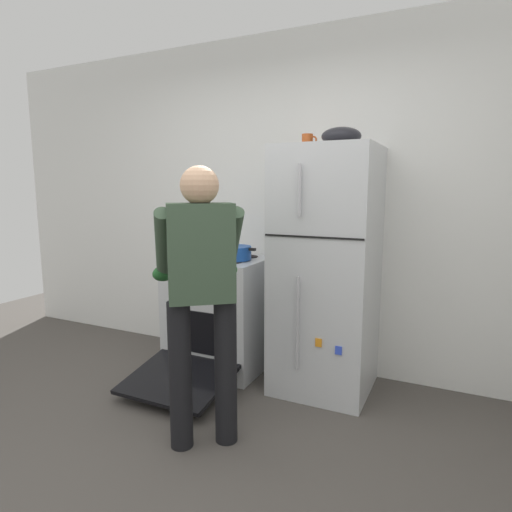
{
  "coord_description": "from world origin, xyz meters",
  "views": [
    {
      "loc": [
        1.31,
        -1.42,
        1.48
      ],
      "look_at": [
        0.0,
        1.32,
        1.0
      ],
      "focal_mm": 30.23,
      "sensor_mm": 36.0,
      "label": 1
    }
  ],
  "objects": [
    {
      "name": "kitchen_wall_back",
      "position": [
        0.0,
        1.95,
        1.35
      ],
      "size": [
        6.0,
        0.1,
        2.7
      ],
      "primitive_type": "cube",
      "color": "white",
      "rests_on": "ground"
    },
    {
      "name": "pepper_mill",
      "position": [
        -0.74,
        1.77,
        1.02
      ],
      "size": [
        0.05,
        0.05,
        0.18
      ],
      "primitive_type": "cylinder",
      "color": "brown",
      "rests_on": "stove_range"
    },
    {
      "name": "person_cook",
      "position": [
        0.01,
        0.58,
        0.96
      ],
      "size": [
        0.67,
        0.71,
        1.6
      ],
      "color": "black",
      "rests_on": "ground"
    },
    {
      "name": "ground",
      "position": [
        0.0,
        0.0,
        0.0
      ],
      "size": [
        8.0,
        8.0,
        0.0
      ],
      "primitive_type": "plane",
      "color": "#4C4742"
    },
    {
      "name": "refrigerator",
      "position": [
        0.45,
        1.57,
        0.88
      ],
      "size": [
        0.68,
        0.72,
        1.77
      ],
      "color": "silver",
      "rests_on": "ground"
    },
    {
      "name": "red_pot",
      "position": [
        -0.28,
        1.52,
        0.98
      ],
      "size": [
        0.37,
        0.27,
        0.11
      ],
      "color": "#19479E",
      "rests_on": "stove_range"
    },
    {
      "name": "stove_range",
      "position": [
        -0.44,
        1.55,
        0.45
      ],
      "size": [
        0.76,
        1.22,
        0.92
      ],
      "color": "silver",
      "rests_on": "ground"
    },
    {
      "name": "coffee_mug",
      "position": [
        0.27,
        1.62,
        1.82
      ],
      "size": [
        0.11,
        0.08,
        0.1
      ],
      "color": "#B24C1E",
      "rests_on": "refrigerator"
    },
    {
      "name": "mixing_bowl",
      "position": [
        0.53,
        1.57,
        1.83
      ],
      "size": [
        0.27,
        0.27,
        0.12
      ],
      "primitive_type": "ellipsoid",
      "color": "black",
      "rests_on": "refrigerator"
    }
  ]
}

